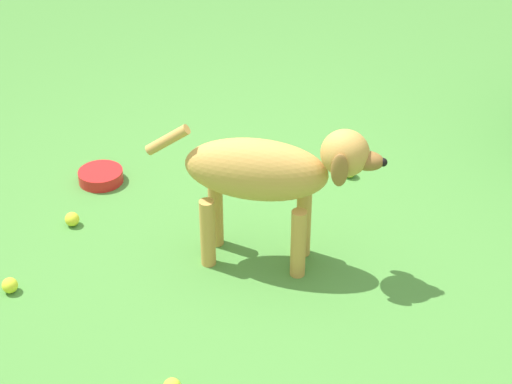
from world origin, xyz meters
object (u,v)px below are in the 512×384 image
at_px(dog, 270,173).
at_px(tennis_ball_1, 72,219).
at_px(water_bowl, 101,176).
at_px(tennis_ball_0, 350,171).
at_px(tennis_ball_2, 10,285).

relative_size(dog, tennis_ball_1, 12.10).
height_order(dog, water_bowl, dog).
bearing_deg(water_bowl, tennis_ball_0, 141.99).
distance_m(tennis_ball_0, water_bowl, 1.23).
xyz_separation_m(tennis_ball_2, water_bowl, (-0.73, -0.50, -0.00)).
relative_size(tennis_ball_1, tennis_ball_2, 1.00).
distance_m(dog, tennis_ball_2, 1.16).
bearing_deg(tennis_ball_0, water_bowl, -38.01).
height_order(tennis_ball_1, water_bowl, tennis_ball_1).
relative_size(tennis_ball_1, water_bowl, 0.30).
xyz_separation_m(dog, tennis_ball_0, (-0.75, -0.26, -0.41)).
bearing_deg(tennis_ball_2, tennis_ball_0, 171.19).
distance_m(tennis_ball_2, water_bowl, 0.88).
relative_size(tennis_ball_0, tennis_ball_1, 1.00).
bearing_deg(tennis_ball_0, dog, 18.85).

